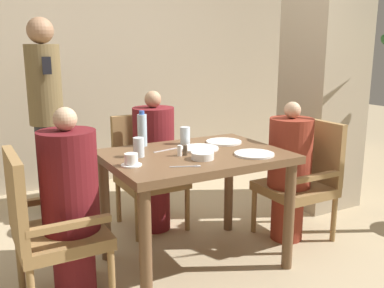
{
  "coord_description": "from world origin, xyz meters",
  "views": [
    {
      "loc": [
        -1.31,
        -2.32,
        1.43
      ],
      "look_at": [
        0.0,
        0.04,
        0.82
      ],
      "focal_mm": 40.0,
      "sensor_mm": 36.0,
      "label": 1
    }
  ],
  "objects_px": {
    "chair_left_side": "(46,225)",
    "plate_main_left": "(224,142)",
    "diner_in_far_chair": "(154,160)",
    "standing_host": "(46,111)",
    "chair_far_side": "(147,167)",
    "plate_main_right": "(254,154)",
    "bowl_small": "(203,156)",
    "glass_tall_mid": "(185,135)",
    "diner_in_left_chair": "(71,204)",
    "water_bottle": "(142,130)",
    "teacup_with_saucer": "(131,160)",
    "glass_tall_near": "(139,147)",
    "chair_right_side": "(303,176)",
    "diner_in_right_chair": "(289,170)",
    "plate_dessert_center": "(200,148)"
  },
  "relations": [
    {
      "from": "diner_in_far_chair",
      "to": "plate_dessert_center",
      "type": "xyz_separation_m",
      "value": [
        0.08,
        -0.58,
        0.21
      ]
    },
    {
      "from": "glass_tall_mid",
      "to": "diner_in_left_chair",
      "type": "bearing_deg",
      "value": -163.37
    },
    {
      "from": "diner_in_far_chair",
      "to": "bowl_small",
      "type": "distance_m",
      "value": 0.84
    },
    {
      "from": "diner_in_left_chair",
      "to": "diner_in_right_chair",
      "type": "height_order",
      "value": "diner_in_left_chair"
    },
    {
      "from": "bowl_small",
      "to": "plate_main_left",
      "type": "bearing_deg",
      "value": 41.54
    },
    {
      "from": "plate_main_right",
      "to": "glass_tall_mid",
      "type": "bearing_deg",
      "value": 115.42
    },
    {
      "from": "diner_in_left_chair",
      "to": "glass_tall_near",
      "type": "distance_m",
      "value": 0.53
    },
    {
      "from": "standing_host",
      "to": "glass_tall_mid",
      "type": "relative_size",
      "value": 13.92
    },
    {
      "from": "chair_far_side",
      "to": "plate_main_left",
      "type": "height_order",
      "value": "chair_far_side"
    },
    {
      "from": "chair_left_side",
      "to": "chair_far_side",
      "type": "bearing_deg",
      "value": 39.96
    },
    {
      "from": "chair_left_side",
      "to": "plate_main_right",
      "type": "relative_size",
      "value": 3.56
    },
    {
      "from": "diner_in_right_chair",
      "to": "bowl_small",
      "type": "relative_size",
      "value": 7.65
    },
    {
      "from": "diner_in_far_chair",
      "to": "bowl_small",
      "type": "relative_size",
      "value": 8.09
    },
    {
      "from": "chair_far_side",
      "to": "glass_tall_near",
      "type": "distance_m",
      "value": 0.87
    },
    {
      "from": "chair_far_side",
      "to": "water_bottle",
      "type": "xyz_separation_m",
      "value": [
        -0.22,
        -0.44,
        0.41
      ]
    },
    {
      "from": "chair_far_side",
      "to": "diner_in_left_chair",
      "type": "bearing_deg",
      "value": -135.45
    },
    {
      "from": "standing_host",
      "to": "teacup_with_saucer",
      "type": "distance_m",
      "value": 1.54
    },
    {
      "from": "chair_left_side",
      "to": "standing_host",
      "type": "height_order",
      "value": "standing_host"
    },
    {
      "from": "chair_far_side",
      "to": "plate_main_right",
      "type": "xyz_separation_m",
      "value": [
        0.3,
        -1.02,
        0.3
      ]
    },
    {
      "from": "chair_far_side",
      "to": "standing_host",
      "type": "bearing_deg",
      "value": 134.69
    },
    {
      "from": "chair_left_side",
      "to": "plate_main_left",
      "type": "height_order",
      "value": "chair_left_side"
    },
    {
      "from": "diner_in_right_chair",
      "to": "plate_main_right",
      "type": "height_order",
      "value": "diner_in_right_chair"
    },
    {
      "from": "chair_left_side",
      "to": "plate_dessert_center",
      "type": "height_order",
      "value": "chair_left_side"
    },
    {
      "from": "standing_host",
      "to": "teacup_with_saucer",
      "type": "relative_size",
      "value": 13.88
    },
    {
      "from": "diner_in_right_chair",
      "to": "chair_right_side",
      "type": "bearing_deg",
      "value": -0.0
    },
    {
      "from": "diner_in_far_chair",
      "to": "glass_tall_mid",
      "type": "height_order",
      "value": "diner_in_far_chair"
    },
    {
      "from": "chair_far_side",
      "to": "glass_tall_mid",
      "type": "height_order",
      "value": "chair_far_side"
    },
    {
      "from": "chair_far_side",
      "to": "plate_main_right",
      "type": "relative_size",
      "value": 3.56
    },
    {
      "from": "diner_in_left_chair",
      "to": "chair_right_side",
      "type": "height_order",
      "value": "diner_in_left_chair"
    },
    {
      "from": "glass_tall_near",
      "to": "water_bottle",
      "type": "bearing_deg",
      "value": 63.15
    },
    {
      "from": "diner_in_right_chair",
      "to": "teacup_with_saucer",
      "type": "xyz_separation_m",
      "value": [
        -1.27,
        -0.09,
        0.26
      ]
    },
    {
      "from": "chair_right_side",
      "to": "glass_tall_near",
      "type": "relative_size",
      "value": 7.43
    },
    {
      "from": "teacup_with_saucer",
      "to": "glass_tall_mid",
      "type": "bearing_deg",
      "value": 33.05
    },
    {
      "from": "diner_in_far_chair",
      "to": "plate_dessert_center",
      "type": "distance_m",
      "value": 0.62
    },
    {
      "from": "diner_in_right_chair",
      "to": "diner_in_left_chair",
      "type": "bearing_deg",
      "value": -180.0
    },
    {
      "from": "diner_in_left_chair",
      "to": "water_bottle",
      "type": "bearing_deg",
      "value": 30.69
    },
    {
      "from": "diner_in_far_chair",
      "to": "standing_host",
      "type": "relative_size",
      "value": 0.66
    },
    {
      "from": "chair_left_side",
      "to": "plate_main_left",
      "type": "xyz_separation_m",
      "value": [
        1.27,
        0.16,
        0.3
      ]
    },
    {
      "from": "chair_left_side",
      "to": "plate_main_left",
      "type": "relative_size",
      "value": 3.56
    },
    {
      "from": "chair_left_side",
      "to": "standing_host",
      "type": "relative_size",
      "value": 0.53
    },
    {
      "from": "plate_dessert_center",
      "to": "bowl_small",
      "type": "relative_size",
      "value": 1.83
    },
    {
      "from": "chair_far_side",
      "to": "water_bottle",
      "type": "distance_m",
      "value": 0.64
    },
    {
      "from": "chair_left_side",
      "to": "glass_tall_mid",
      "type": "distance_m",
      "value": 1.1
    },
    {
      "from": "standing_host",
      "to": "water_bottle",
      "type": "xyz_separation_m",
      "value": [
        0.43,
        -1.09,
        -0.02
      ]
    },
    {
      "from": "diner_in_right_chair",
      "to": "bowl_small",
      "type": "height_order",
      "value": "diner_in_right_chair"
    },
    {
      "from": "diner_in_right_chair",
      "to": "chair_left_side",
      "type": "bearing_deg",
      "value": -180.0
    },
    {
      "from": "bowl_small",
      "to": "glass_tall_mid",
      "type": "bearing_deg",
      "value": 75.92
    },
    {
      "from": "chair_far_side",
      "to": "glass_tall_near",
      "type": "bearing_deg",
      "value": -116.42
    },
    {
      "from": "diner_in_right_chair",
      "to": "glass_tall_near",
      "type": "xyz_separation_m",
      "value": [
        -1.16,
        0.08,
        0.29
      ]
    },
    {
      "from": "teacup_with_saucer",
      "to": "chair_far_side",
      "type": "bearing_deg",
      "value": 61.97
    }
  ]
}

